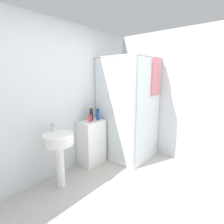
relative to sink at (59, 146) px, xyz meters
The scene contains 9 objects.
ground_plane 1.52m from the sink, 74.44° to the right, with size 12.00×12.00×0.00m, color #B2AFA8.
wall_back 0.80m from the sink, 45.73° to the left, with size 6.40×0.06×2.50m, color silver.
wall_right 2.53m from the sink, 32.59° to the right, with size 0.06×6.40×2.50m, color silver.
shower_enclosure 1.53m from the sink, ahead, with size 0.95×0.98×2.00m.
vanity_cabinet 0.87m from the sink, 12.30° to the left, with size 0.47×0.35×0.83m.
sink is the anchor object (origin of this frame).
soap_dispenser 0.82m from the sink, 10.63° to the left, with size 0.06×0.06×0.16m.
shampoo_bottle_tall_black 0.91m from the sink, 12.70° to the left, with size 0.07×0.07×0.26m.
shampoo_bottle_blue 1.01m from the sink, ahead, with size 0.07×0.07×0.21m.
Camera 1 is at (-1.70, -0.79, 1.66)m, focal length 28.00 mm.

